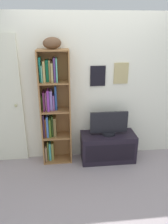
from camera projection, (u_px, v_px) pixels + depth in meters
ground at (103, 199)px, 2.89m from camera, size 5.20×5.20×0.04m
back_wall at (92, 90)px, 3.50m from camera, size 4.80×0.08×2.35m
bookshelf at (52, 109)px, 3.40m from camera, size 0.47×0.27×1.84m
football at (52, 43)px, 3.02m from camera, size 0.32×0.26×0.17m
tv_stand at (108, 147)px, 3.65m from camera, size 0.90×0.41×0.48m
television at (109, 124)px, 3.50m from camera, size 0.61×0.22×0.39m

